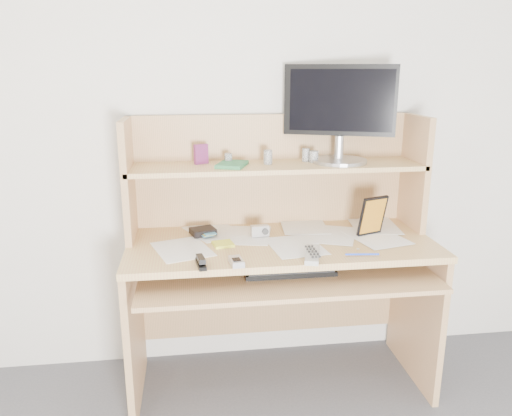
{
  "coord_description": "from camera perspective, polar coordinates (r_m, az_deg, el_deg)",
  "views": [
    {
      "loc": [
        -0.4,
        -0.65,
        1.51
      ],
      "look_at": [
        -0.12,
        1.43,
        0.93
      ],
      "focal_mm": 35.0,
      "sensor_mm": 36.0,
      "label": 1
    }
  ],
  "objects": [
    {
      "name": "back_wall",
      "position": [
        2.5,
        1.73,
        9.58
      ],
      "size": [
        3.6,
        0.04,
        2.5
      ],
      "primitive_type": "cube",
      "color": "silver",
      "rests_on": "floor"
    },
    {
      "name": "desk",
      "position": [
        2.39,
        2.54,
        -4.41
      ],
      "size": [
        1.4,
        0.7,
        1.3
      ],
      "color": "tan",
      "rests_on": "floor"
    },
    {
      "name": "paper_clutter",
      "position": [
        2.3,
        2.91,
        -3.72
      ],
      "size": [
        1.32,
        0.54,
        0.01
      ],
      "primitive_type": "cube",
      "color": "white",
      "rests_on": "desk"
    },
    {
      "name": "keyboard",
      "position": [
        2.21,
        3.82,
        -7.06
      ],
      "size": [
        0.4,
        0.14,
        0.03
      ],
      "rotation": [
        0.0,
        0.0,
        0.0
      ],
      "color": "black",
      "rests_on": "desk"
    },
    {
      "name": "tv_remote",
      "position": [
        2.1,
        6.46,
        -5.32
      ],
      "size": [
        0.11,
        0.21,
        0.02
      ],
      "primitive_type": "cube",
      "rotation": [
        0.0,
        0.0,
        -0.28
      ],
      "color": "#A7A7A2",
      "rests_on": "paper_clutter"
    },
    {
      "name": "flip_phone",
      "position": [
        2.02,
        -2.27,
        -6.02
      ],
      "size": [
        0.06,
        0.1,
        0.02
      ],
      "primitive_type": "cube",
      "rotation": [
        0.0,
        0.0,
        0.14
      ],
      "color": "silver",
      "rests_on": "paper_clutter"
    },
    {
      "name": "stapler",
      "position": [
        2.01,
        -6.32,
        -6.05
      ],
      "size": [
        0.04,
        0.12,
        0.04
      ],
      "primitive_type": "cube",
      "rotation": [
        0.0,
        0.0,
        0.12
      ],
      "color": "black",
      "rests_on": "paper_clutter"
    },
    {
      "name": "wallet",
      "position": [
        2.38,
        -6.09,
        -2.66
      ],
      "size": [
        0.13,
        0.12,
        0.03
      ],
      "primitive_type": "cube",
      "rotation": [
        0.0,
        0.0,
        0.31
      ],
      "color": "black",
      "rests_on": "paper_clutter"
    },
    {
      "name": "sticky_note_pad",
      "position": [
        2.24,
        -3.79,
        -4.12
      ],
      "size": [
        0.1,
        0.1,
        0.01
      ],
      "primitive_type": "cube",
      "rotation": [
        0.0,
        0.0,
        0.2
      ],
      "color": "#EBF13F",
      "rests_on": "desk"
    },
    {
      "name": "digital_camera",
      "position": [
        2.34,
        0.44,
        -2.6
      ],
      "size": [
        0.09,
        0.04,
        0.05
      ],
      "primitive_type": "cube",
      "rotation": [
        0.0,
        0.0,
        0.12
      ],
      "color": "#ADADAF",
      "rests_on": "paper_clutter"
    },
    {
      "name": "game_case",
      "position": [
        2.39,
        13.18,
        -0.87
      ],
      "size": [
        0.13,
        0.06,
        0.19
      ],
      "primitive_type": "cube",
      "rotation": [
        0.0,
        0.0,
        0.35
      ],
      "color": "black",
      "rests_on": "paper_clutter"
    },
    {
      "name": "blue_pen",
      "position": [
        2.15,
        12.04,
        -5.2
      ],
      "size": [
        0.14,
        0.02,
        0.01
      ],
      "primitive_type": "cylinder",
      "rotation": [
        1.57,
        0.0,
        1.46
      ],
      "color": "blue",
      "rests_on": "paper_clutter"
    },
    {
      "name": "card_box",
      "position": [
        2.36,
        -6.3,
        6.14
      ],
      "size": [
        0.07,
        0.05,
        0.09
      ],
      "primitive_type": "cube",
      "rotation": [
        0.0,
        0.0,
        0.45
      ],
      "color": "#9B2B14",
      "rests_on": "desk"
    },
    {
      "name": "shelf_book",
      "position": [
        2.3,
        -2.76,
        4.99
      ],
      "size": [
        0.17,
        0.2,
        0.02
      ],
      "primitive_type": "cube",
      "rotation": [
        0.0,
        0.0,
        -0.36
      ],
      "color": "#338152",
      "rests_on": "desk"
    },
    {
      "name": "chip_stack_a",
      "position": [
        2.36,
        -3.18,
        5.66
      ],
      "size": [
        0.04,
        0.04,
        0.05
      ],
      "primitive_type": "cylinder",
      "rotation": [
        0.0,
        0.0,
        0.2
      ],
      "color": "black",
      "rests_on": "desk"
    },
    {
      "name": "chip_stack_b",
      "position": [
        2.34,
        1.38,
        5.83
      ],
      "size": [
        0.05,
        0.05,
        0.07
      ],
      "primitive_type": "cylinder",
      "rotation": [
        0.0,
        0.0,
        0.14
      ],
      "color": "white",
      "rests_on": "desk"
    },
    {
      "name": "chip_stack_c",
      "position": [
        2.41,
        6.62,
        5.86
      ],
      "size": [
        0.05,
        0.05,
        0.06
      ],
      "primitive_type": "cylinder",
      "rotation": [
        0.0,
        0.0,
        -0.1
      ],
      "color": "black",
      "rests_on": "desk"
    },
    {
      "name": "chip_stack_d",
      "position": [
        2.42,
        5.71,
        6.05
      ],
      "size": [
        0.05,
        0.05,
        0.06
      ],
      "primitive_type": "cylinder",
      "rotation": [
        0.0,
        0.0,
        -0.42
      ],
      "color": "silver",
      "rests_on": "desk"
    },
    {
      "name": "monitor",
      "position": [
        2.42,
        9.56,
        10.9
      ],
      "size": [
        0.5,
        0.27,
        0.45
      ],
      "rotation": [
        0.0,
        0.0,
        -0.36
      ],
      "color": "#A2A2A6",
      "rests_on": "desk"
    }
  ]
}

